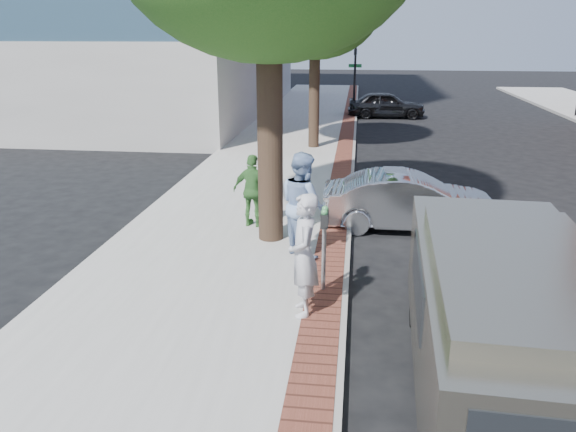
% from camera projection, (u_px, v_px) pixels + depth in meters
% --- Properties ---
extents(ground, '(120.00, 120.00, 0.00)m').
position_uv_depth(ground, '(288.00, 283.00, 10.20)').
color(ground, black).
rests_on(ground, ground).
extents(sidewalk, '(5.00, 60.00, 0.15)m').
position_uv_depth(sidewalk, '(272.00, 172.00, 17.89)').
color(sidewalk, '#9E9991').
rests_on(sidewalk, ground).
extents(brick_strip, '(0.60, 60.00, 0.01)m').
position_uv_depth(brick_strip, '(341.00, 172.00, 17.61)').
color(brick_strip, brown).
rests_on(brick_strip, sidewalk).
extents(curb, '(0.10, 60.00, 0.15)m').
position_uv_depth(curb, '(352.00, 175.00, 17.59)').
color(curb, gray).
rests_on(curb, ground).
extents(office_base, '(18.20, 22.20, 4.00)m').
position_uv_depth(office_base, '(109.00, 75.00, 31.82)').
color(office_base, gray).
rests_on(office_base, ground).
extents(signal_near, '(0.70, 0.15, 3.80)m').
position_uv_depth(signal_near, '(355.00, 72.00, 30.12)').
color(signal_near, black).
rests_on(signal_near, ground).
extents(tree_far, '(4.80, 4.80, 7.14)m').
position_uv_depth(tree_far, '(316.00, 3.00, 19.91)').
color(tree_far, black).
rests_on(tree_far, sidewalk).
extents(parking_meter, '(0.12, 0.32, 1.47)m').
position_uv_depth(parking_meter, '(324.00, 232.00, 9.28)').
color(parking_meter, gray).
rests_on(parking_meter, sidewalk).
extents(person_gray, '(0.58, 0.78, 1.94)m').
position_uv_depth(person_gray, '(304.00, 255.00, 8.52)').
color(person_gray, '#B4B4B9').
rests_on(person_gray, sidewalk).
extents(person_officer, '(1.19, 1.26, 2.05)m').
position_uv_depth(person_officer, '(303.00, 204.00, 10.87)').
color(person_officer, '#85A2CF').
rests_on(person_officer, sidewalk).
extents(person_green, '(1.02, 0.59, 1.64)m').
position_uv_depth(person_green, '(253.00, 191.00, 12.51)').
color(person_green, '#407D39').
rests_on(person_green, sidewalk).
extents(sedan_silver, '(3.99, 1.47, 1.31)m').
position_uv_depth(sedan_silver, '(409.00, 201.00, 12.84)').
color(sedan_silver, silver).
rests_on(sedan_silver, ground).
extents(bg_car, '(4.07, 1.76, 1.37)m').
position_uv_depth(bg_car, '(386.00, 105.00, 29.52)').
color(bg_car, black).
rests_on(bg_car, ground).
extents(van, '(2.35, 5.53, 2.00)m').
position_uv_depth(van, '(504.00, 312.00, 6.84)').
color(van, gray).
rests_on(van, ground).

